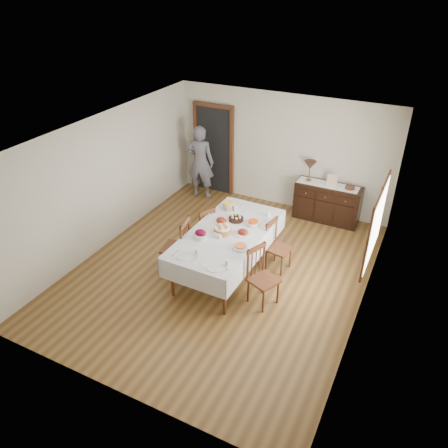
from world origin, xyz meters
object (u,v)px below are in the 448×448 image
at_px(chair_left_near, 178,246).
at_px(sideboard, 327,203).
at_px(chair_left_far, 204,229).
at_px(table_lamp, 310,166).
at_px(person, 200,160).
at_px(chair_right_near, 261,276).
at_px(dining_table, 227,237).
at_px(chair_right_far, 277,245).

bearing_deg(chair_left_near, sideboard, 137.53).
distance_m(chair_left_far, table_lamp, 2.74).
height_order(chair_left_near, chair_left_far, chair_left_near).
bearing_deg(person, chair_right_near, 122.20).
xyz_separation_m(dining_table, person, (-1.92, 2.47, 0.20)).
height_order(chair_left_far, chair_right_near, chair_right_near).
distance_m(chair_left_near, chair_right_near, 1.67).
relative_size(chair_left_near, chair_right_near, 1.06).
height_order(dining_table, table_lamp, table_lamp).
bearing_deg(chair_right_near, person, 65.64).
relative_size(person, table_lamp, 4.12).
xyz_separation_m(sideboard, person, (-3.03, -0.22, 0.52)).
bearing_deg(sideboard, chair_right_near, -94.42).
height_order(chair_right_near, chair_right_far, chair_right_near).
xyz_separation_m(chair_right_near, sideboard, (0.25, 3.18, -0.10)).
height_order(dining_table, chair_right_near, chair_right_near).
relative_size(chair_left_near, chair_right_far, 1.12).
height_order(chair_right_far, table_lamp, table_lamp).
bearing_deg(chair_right_far, sideboard, 0.31).
relative_size(chair_left_far, sideboard, 0.68).
bearing_deg(chair_left_far, chair_right_far, 117.36).
bearing_deg(chair_left_far, chair_left_near, 19.31).
relative_size(dining_table, chair_right_near, 2.42).
bearing_deg(sideboard, table_lamp, 178.30).
relative_size(dining_table, sideboard, 1.77).
relative_size(chair_right_near, person, 0.54).
bearing_deg(person, dining_table, 116.83).
bearing_deg(chair_right_far, table_lamp, 12.61).
xyz_separation_m(dining_table, chair_left_near, (-0.80, -0.37, -0.20)).
distance_m(chair_left_near, sideboard, 3.61).
bearing_deg(dining_table, chair_right_near, -28.25).
height_order(chair_left_far, sideboard, chair_left_far).
bearing_deg(table_lamp, dining_table, -103.30).
xyz_separation_m(chair_left_far, chair_right_far, (1.48, 0.08, 0.01)).
distance_m(chair_right_far, sideboard, 2.20).
distance_m(chair_right_far, person, 3.34).
relative_size(chair_left_near, person, 0.57).
bearing_deg(dining_table, chair_right_far, 35.71).
relative_size(chair_right_near, sideboard, 0.73).
height_order(chair_left_far, chair_right_far, chair_right_far).
bearing_deg(dining_table, person, 129.26).
relative_size(chair_left_far, chair_right_near, 0.93).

